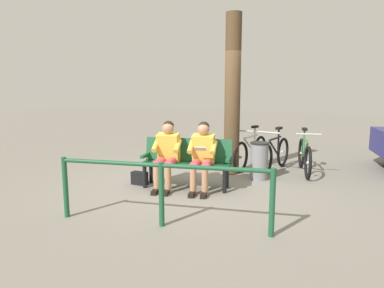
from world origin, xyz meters
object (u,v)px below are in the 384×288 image
object	(u,v)px
bench	(187,159)
bicycle_purple	(251,152)
person_companion	(167,151)
tree_trunk	(232,96)
bicycle_black	(275,154)
bicycle_green	(304,156)
person_reading	(202,153)
litter_bin	(259,161)
handbag	(140,178)

from	to	relation	value
bench	bicycle_purple	xyz separation A→B (m)	(-0.77, -1.88, -0.15)
person_companion	tree_trunk	bearing A→B (deg)	-127.27
bench	bicycle_black	world-z (taller)	bicycle_black
tree_trunk	bicycle_purple	xyz separation A→B (m)	(-0.28, -0.63, -1.26)
bicycle_purple	bicycle_green	bearing A→B (deg)	99.66
person_reading	person_companion	bearing A→B (deg)	-0.05
bench	litter_bin	bearing A→B (deg)	-147.79
litter_bin	bicycle_green	size ratio (longest dim) A/B	0.44
tree_trunk	handbag	bearing A→B (deg)	47.20
tree_trunk	litter_bin	distance (m)	1.43
person_reading	litter_bin	distance (m)	1.38
person_reading	bicycle_black	world-z (taller)	person_reading
person_companion	bicycle_black	size ratio (longest dim) A/B	0.73
bench	person_reading	bearing A→B (deg)	152.59
bench	bicycle_purple	distance (m)	2.04
person_reading	bicycle_green	world-z (taller)	person_reading
handbag	bicycle_purple	distance (m)	2.67
tree_trunk	litter_bin	world-z (taller)	tree_trunk
bicycle_purple	handbag	bearing A→B (deg)	-25.01
person_companion	bicycle_black	bearing A→B (deg)	-137.65
handbag	bicycle_green	xyz separation A→B (m)	(-2.78, -2.03, 0.24)
bicycle_purple	person_reading	bearing A→B (deg)	0.66
bicycle_green	bicycle_black	size ratio (longest dim) A/B	1.00
handbag	tree_trunk	xyz separation A→B (m)	(-1.36, -1.46, 1.50)
person_reading	litter_bin	bearing A→B (deg)	-134.59
bench	litter_bin	size ratio (longest dim) A/B	2.25
person_companion	handbag	size ratio (longest dim) A/B	4.00
person_companion	handbag	bearing A→B (deg)	-8.39
handbag	bicycle_black	distance (m)	2.97
tree_trunk	bicycle_black	size ratio (longest dim) A/B	1.96
handbag	bicycle_green	distance (m)	3.45
person_reading	bicycle_green	distance (m)	2.51
tree_trunk	bicycle_green	size ratio (longest dim) A/B	1.95
bench	tree_trunk	xyz separation A→B (m)	(-0.49, -1.25, 1.11)
person_companion	handbag	xyz separation A→B (m)	(0.57, 0.01, -0.54)
bench	bicycle_black	size ratio (longest dim) A/B	1.00
handbag	bicycle_purple	size ratio (longest dim) A/B	0.18
bench	person_companion	bearing A→B (deg)	26.88
person_reading	litter_bin	world-z (taller)	person_reading
litter_bin	bicycle_purple	world-z (taller)	bicycle_purple
handbag	tree_trunk	world-z (taller)	tree_trunk
bicycle_black	bicycle_purple	bearing A→B (deg)	-86.94
bench	bicycle_green	distance (m)	2.64
bench	bicycle_purple	size ratio (longest dim) A/B	1.00
person_reading	bicycle_black	size ratio (longest dim) A/B	0.73
litter_bin	handbag	bearing A→B (deg)	31.12
litter_bin	bicycle_green	distance (m)	1.15
tree_trunk	bicycle_green	distance (m)	1.99
person_reading	bicycle_green	bearing A→B (deg)	-138.26
bicycle_green	bench	bearing A→B (deg)	-57.69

